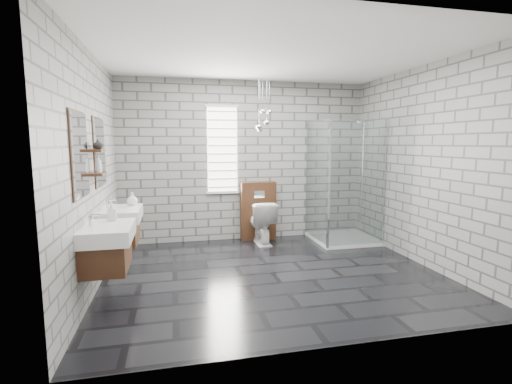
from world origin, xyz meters
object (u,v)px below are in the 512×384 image
object	(u,v)px
cistern_panel	(258,211)
shower_enclosure	(341,213)
vanity_right	(118,216)
toilet	(261,222)
vanity_left	(104,235)

from	to	relation	value
cistern_panel	shower_enclosure	world-z (taller)	shower_enclosure
vanity_right	toilet	xyz separation A→B (m)	(2.10, 1.06, -0.40)
shower_enclosure	toilet	world-z (taller)	shower_enclosure
vanity_left	toilet	xyz separation A→B (m)	(2.10, 2.06, -0.40)
vanity_right	cistern_panel	distance (m)	2.49
vanity_left	cistern_panel	size ratio (longest dim) A/B	1.57
vanity_right	cistern_panel	size ratio (longest dim) A/B	1.57
cistern_panel	shower_enclosure	bearing A→B (deg)	-21.63
vanity_right	shower_enclosure	size ratio (longest dim) A/B	0.77
vanity_left	shower_enclosure	size ratio (longest dim) A/B	0.77
vanity_right	shower_enclosure	bearing A→B (deg)	13.08
toilet	cistern_panel	bearing A→B (deg)	-89.86
cistern_panel	toilet	bearing A→B (deg)	-90.00
shower_enclosure	toilet	xyz separation A→B (m)	(-1.30, 0.27, -0.15)
shower_enclosure	toilet	size ratio (longest dim) A/B	2.86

